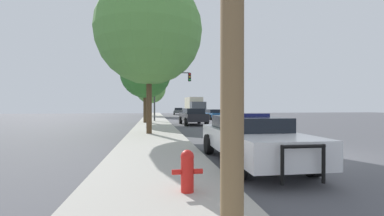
{
  "coord_description": "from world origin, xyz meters",
  "views": [
    {
      "loc": [
        -5.2,
        -8.03,
        1.65
      ],
      "look_at": [
        -0.7,
        21.48,
        1.46
      ],
      "focal_mm": 24.0,
      "sensor_mm": 36.0,
      "label": 1
    }
  ],
  "objects_px": {
    "traffic_light": "(169,86)",
    "box_truck": "(194,106)",
    "car_background_distant": "(178,111)",
    "car_background_oncoming": "(214,114)",
    "police_car": "(250,137)",
    "tree_sidewalk_far": "(151,88)",
    "fire_hydrant": "(187,170)",
    "tree_sidewalk_mid": "(146,73)",
    "car_background_midblock": "(193,116)",
    "tree_sidewalk_near": "(149,31)"
  },
  "relations": [
    {
      "from": "box_truck",
      "to": "police_car",
      "type": "bearing_deg",
      "value": 81.12
    },
    {
      "from": "police_car",
      "to": "traffic_light",
      "type": "height_order",
      "value": "traffic_light"
    },
    {
      "from": "car_background_oncoming",
      "to": "box_truck",
      "type": "bearing_deg",
      "value": -88.09
    },
    {
      "from": "tree_sidewalk_near",
      "to": "fire_hydrant",
      "type": "bearing_deg",
      "value": -85.35
    },
    {
      "from": "fire_hydrant",
      "to": "car_background_oncoming",
      "type": "relative_size",
      "value": 0.16
    },
    {
      "from": "car_background_distant",
      "to": "tree_sidewalk_near",
      "type": "bearing_deg",
      "value": -94.06
    },
    {
      "from": "car_background_oncoming",
      "to": "tree_sidewalk_mid",
      "type": "height_order",
      "value": "tree_sidewalk_mid"
    },
    {
      "from": "fire_hydrant",
      "to": "traffic_light",
      "type": "distance_m",
      "value": 22.88
    },
    {
      "from": "traffic_light",
      "to": "tree_sidewalk_mid",
      "type": "relative_size",
      "value": 0.74
    },
    {
      "from": "traffic_light",
      "to": "car_background_distant",
      "type": "relative_size",
      "value": 1.22
    },
    {
      "from": "car_background_distant",
      "to": "tree_sidewalk_mid",
      "type": "bearing_deg",
      "value": -98.12
    },
    {
      "from": "traffic_light",
      "to": "car_background_distant",
      "type": "xyz_separation_m",
      "value": [
        3.29,
        23.5,
        -3.11
      ]
    },
    {
      "from": "car_background_oncoming",
      "to": "fire_hydrant",
      "type": "bearing_deg",
      "value": 72.18
    },
    {
      "from": "box_truck",
      "to": "tree_sidewalk_mid",
      "type": "xyz_separation_m",
      "value": [
        -7.47,
        -17.37,
        3.11
      ]
    },
    {
      "from": "fire_hydrant",
      "to": "car_background_oncoming",
      "type": "bearing_deg",
      "value": 75.55
    },
    {
      "from": "tree_sidewalk_mid",
      "to": "tree_sidewalk_far",
      "type": "relative_size",
      "value": 1.0
    },
    {
      "from": "car_background_oncoming",
      "to": "tree_sidewalk_near",
      "type": "relative_size",
      "value": 0.55
    },
    {
      "from": "police_car",
      "to": "tree_sidewalk_mid",
      "type": "relative_size",
      "value": 0.74
    },
    {
      "from": "car_background_oncoming",
      "to": "police_car",
      "type": "bearing_deg",
      "value": 75.52
    },
    {
      "from": "car_background_oncoming",
      "to": "tree_sidewalk_mid",
      "type": "xyz_separation_m",
      "value": [
        -8.38,
        -7.48,
        4.13
      ]
    },
    {
      "from": "car_background_distant",
      "to": "traffic_light",
      "type": "bearing_deg",
      "value": -93.83
    },
    {
      "from": "police_car",
      "to": "box_truck",
      "type": "relative_size",
      "value": 0.75
    },
    {
      "from": "traffic_light",
      "to": "tree_sidewalk_far",
      "type": "xyz_separation_m",
      "value": [
        -2.1,
        16.47,
        0.85
      ]
    },
    {
      "from": "traffic_light",
      "to": "tree_sidewalk_mid",
      "type": "height_order",
      "value": "tree_sidewalk_mid"
    },
    {
      "from": "car_background_midblock",
      "to": "tree_sidewalk_mid",
      "type": "height_order",
      "value": "tree_sidewalk_mid"
    },
    {
      "from": "box_truck",
      "to": "tree_sidewalk_near",
      "type": "distance_m",
      "value": 28.56
    },
    {
      "from": "traffic_light",
      "to": "police_car",
      "type": "bearing_deg",
      "value": -86.8
    },
    {
      "from": "car_background_distant",
      "to": "tree_sidewalk_far",
      "type": "distance_m",
      "value": 9.7
    },
    {
      "from": "tree_sidewalk_mid",
      "to": "tree_sidewalk_near",
      "type": "bearing_deg",
      "value": -87.34
    },
    {
      "from": "traffic_light",
      "to": "tree_sidewalk_near",
      "type": "distance_m",
      "value": 12.86
    },
    {
      "from": "car_background_midblock",
      "to": "tree_sidewalk_far",
      "type": "height_order",
      "value": "tree_sidewalk_far"
    },
    {
      "from": "car_background_distant",
      "to": "car_background_midblock",
      "type": "relative_size",
      "value": 0.94
    },
    {
      "from": "police_car",
      "to": "car_background_midblock",
      "type": "height_order",
      "value": "car_background_midblock"
    },
    {
      "from": "traffic_light",
      "to": "box_truck",
      "type": "relative_size",
      "value": 0.75
    },
    {
      "from": "tree_sidewalk_far",
      "to": "car_background_midblock",
      "type": "bearing_deg",
      "value": -79.23
    },
    {
      "from": "fire_hydrant",
      "to": "car_background_distant",
      "type": "relative_size",
      "value": 0.17
    },
    {
      "from": "car_background_distant",
      "to": "tree_sidewalk_far",
      "type": "relative_size",
      "value": 0.61
    },
    {
      "from": "fire_hydrant",
      "to": "car_background_midblock",
      "type": "xyz_separation_m",
      "value": [
        2.96,
        18.24,
        0.26
      ]
    },
    {
      "from": "car_background_distant",
      "to": "car_background_oncoming",
      "type": "relative_size",
      "value": 0.91
    },
    {
      "from": "fire_hydrant",
      "to": "traffic_light",
      "type": "height_order",
      "value": "traffic_light"
    },
    {
      "from": "fire_hydrant",
      "to": "tree_sidewalk_mid",
      "type": "relative_size",
      "value": 0.11
    },
    {
      "from": "car_background_distant",
      "to": "car_background_midblock",
      "type": "xyz_separation_m",
      "value": [
        -1.43,
        -27.88,
        0.05
      ]
    },
    {
      "from": "car_background_distant",
      "to": "car_background_oncoming",
      "type": "bearing_deg",
      "value": -77.53
    },
    {
      "from": "box_truck",
      "to": "tree_sidewalk_far",
      "type": "xyz_separation_m",
      "value": [
        -7.2,
        1.66,
        2.99
      ]
    },
    {
      "from": "tree_sidewalk_far",
      "to": "traffic_light",
      "type": "bearing_deg",
      "value": -82.75
    },
    {
      "from": "car_background_midblock",
      "to": "tree_sidewalk_mid",
      "type": "relative_size",
      "value": 0.64
    },
    {
      "from": "police_car",
      "to": "box_truck",
      "type": "height_order",
      "value": "box_truck"
    },
    {
      "from": "police_car",
      "to": "tree_sidewalk_far",
      "type": "relative_size",
      "value": 0.74
    },
    {
      "from": "police_car",
      "to": "traffic_light",
      "type": "distance_m",
      "value": 20.24
    },
    {
      "from": "box_truck",
      "to": "car_background_oncoming",
      "type": "bearing_deg",
      "value": 92.92
    }
  ]
}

